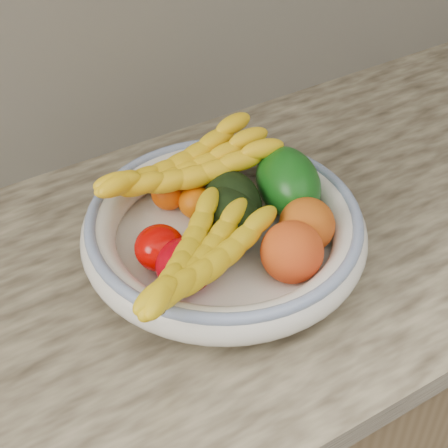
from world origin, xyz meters
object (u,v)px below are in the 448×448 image
Objects in this scene: fruit_bowl at (224,230)px; banana_bunch_back at (186,173)px; green_mango at (288,182)px; banana_bunch_front at (199,264)px.

banana_bunch_back is at bearing 93.14° from fruit_bowl.
banana_bunch_back is (-0.12, 0.08, 0.01)m from green_mango.
green_mango is 0.14m from banana_bunch_back.
fruit_bowl is 1.35× the size of banana_bunch_back.
banana_bunch_back is (-0.01, 0.09, 0.04)m from fruit_bowl.
green_mango is (0.11, 0.01, 0.03)m from fruit_bowl.
banana_bunch_front is at bearing -138.63° from fruit_bowl.
fruit_bowl is at bearing -161.74° from green_mango.
green_mango reaches higher than banana_bunch_back.
green_mango reaches higher than fruit_bowl.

